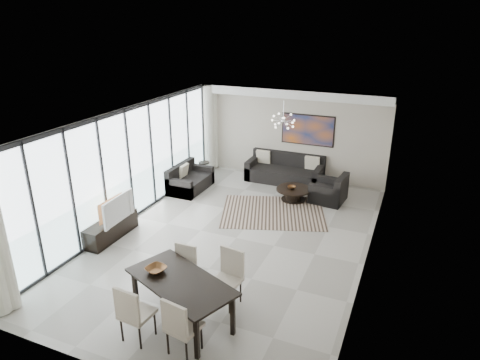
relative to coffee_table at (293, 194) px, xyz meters
The scene contains 20 objects.
room_shell 3.00m from the coffee_table, 93.32° to the right, with size 6.00×9.00×2.90m.
window_wall 4.59m from the coffee_table, 141.92° to the right, with size 0.37×8.95×2.90m.
soffit 3.08m from the coffee_table, 111.45° to the left, with size 5.98×0.40×0.26m, color white.
painting 2.27m from the coffee_table, 93.93° to the left, with size 1.68×0.04×0.98m, color #BC5A1A.
chandelier 2.19m from the coffee_table, 145.16° to the right, with size 0.66×0.66×0.71m.
rug 1.06m from the coffee_table, 104.95° to the right, with size 2.74×2.11×0.01m, color black.
coffee_table is the anchor object (origin of this frame).
bowl_coffee 0.20m from the coffee_table, 166.09° to the right, with size 0.24×0.24×0.08m, color brown.
sofa_main 1.52m from the coffee_table, 116.75° to the left, with size 2.40×0.98×0.87m.
loveseat 3.20m from the coffee_table, behind, with size 0.87×1.54×0.77m.
armchair 1.03m from the coffee_table, 18.41° to the left, with size 0.99×1.04×0.80m.
side_table 3.35m from the coffee_table, 167.51° to the left, with size 0.36×0.36×0.49m.
tv_console 5.14m from the coffee_table, 131.14° to the right, with size 0.43×1.54×0.48m, color black.
television 5.06m from the coffee_table, 129.90° to the right, with size 1.09×0.14×0.63m, color gray.
dining_table 5.83m from the coffee_table, 93.04° to the right, with size 2.19×1.66×0.82m.
dining_chair_sw 6.61m from the coffee_table, 96.59° to the right, with size 0.52×0.52×1.05m.
dining_chair_se 6.54m from the coffee_table, 89.22° to the right, with size 0.55×0.55×1.04m.
dining_chair_nw 5.11m from the coffee_table, 97.79° to the right, with size 0.45×0.45×0.98m.
dining_chair_ne 5.01m from the coffee_table, 87.42° to the right, with size 0.56×0.56×1.06m.
bowl_dining 5.82m from the coffee_table, 98.37° to the right, with size 0.35×0.35×0.09m, color brown.
Camera 1 is at (3.63, -8.31, 5.02)m, focal length 32.00 mm.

